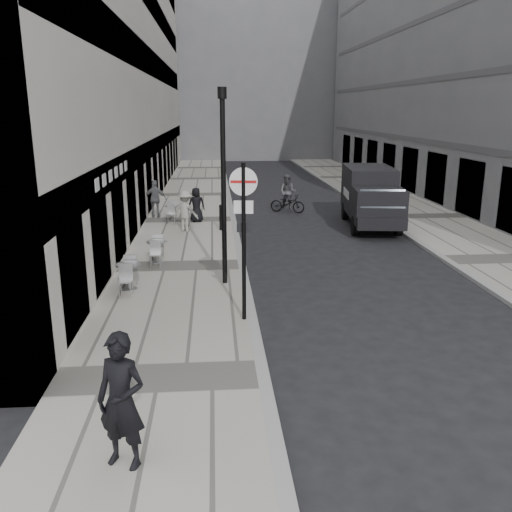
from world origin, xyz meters
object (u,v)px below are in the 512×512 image
(cyclist, at_px, (288,198))
(walking_man, at_px, (121,401))
(panel_van, at_px, (371,194))
(sign_post, at_px, (244,222))
(lamppost, at_px, (223,178))

(cyclist, bearing_deg, walking_man, -79.76)
(panel_van, bearing_deg, walking_man, -110.11)
(cyclist, bearing_deg, sign_post, -77.32)
(sign_post, relative_size, panel_van, 0.67)
(walking_man, bearing_deg, panel_van, 85.22)
(walking_man, height_order, cyclist, walking_man)
(walking_man, xyz_separation_m, sign_post, (2.03, 5.43, 1.41))
(sign_post, distance_m, panel_van, 12.64)
(panel_van, distance_m, cyclist, 4.81)
(walking_man, bearing_deg, cyclist, 97.72)
(sign_post, xyz_separation_m, panel_van, (6.22, 10.95, -1.10))
(walking_man, distance_m, panel_van, 18.34)
(lamppost, bearing_deg, panel_van, 50.56)
(walking_man, xyz_separation_m, cyclist, (5.04, 19.90, -0.38))
(lamppost, bearing_deg, walking_man, -101.04)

